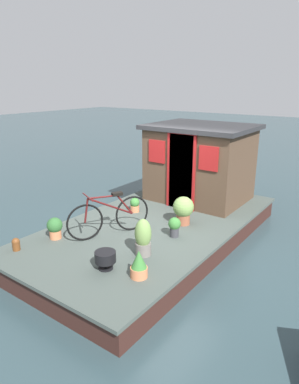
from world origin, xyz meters
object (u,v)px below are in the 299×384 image
Objects in this scene: houseboat_cabin at (200,162)px; mooring_bollard at (16,244)px; potted_plant_basil at (143,238)px; charcoal_grill at (105,257)px; bicycle at (109,216)px; potted_plant_thyme at (183,209)px; potted_plant_ivy at (139,265)px; potted_plant_succulent at (174,226)px; potted_plant_sage at (135,205)px; potted_plant_mint at (55,227)px.

mooring_bollard is (-4.32, 1.21, -0.80)m from houseboat_cabin.
charcoal_grill is at bearing 164.78° from potted_plant_basil.
bicycle is 2.35× the size of potted_plant_basil.
potted_plant_basil is at bearing -168.18° from houseboat_cabin.
potted_plant_thyme reaches higher than mooring_bollard.
potted_plant_ivy is 1.54m from potted_plant_succulent.
potted_plant_sage is at bearing 39.60° from potted_plant_ivy.
mooring_bollard is (-0.71, 0.17, -0.10)m from potted_plant_mint.
potted_plant_ivy is (-3.76, -1.03, -0.72)m from houseboat_cabin.
mooring_bollard is at bearing 166.86° from potted_plant_mint.
houseboat_cabin reaches higher than bicycle.
potted_plant_basil reaches higher than mooring_bollard.
potted_plant_sage is at bearing 156.92° from houseboat_cabin.
potted_plant_sage is 2.51m from charcoal_grill.
potted_plant_thyme is at bearing 5.03° from potted_plant_basil.
potted_plant_succulent is (-0.59, -1.41, 0.05)m from potted_plant_sage.
potted_plant_mint is 1.98m from potted_plant_sage.
potted_plant_ivy reaches higher than potted_plant_sage.
potted_plant_basil is at bearing -137.77° from potted_plant_sage.
potted_plant_thyme is 1.75× the size of charcoal_grill.
potted_plant_mint is 2.08m from potted_plant_ivy.
charcoal_grill is (-2.24, 0.06, -0.13)m from potted_plant_thyme.
potted_plant_thyme is at bearing -88.89° from potted_plant_sage.
mooring_bollard is (-0.56, 2.24, -0.09)m from potted_plant_ivy.
potted_plant_basil is 0.75m from charcoal_grill.
potted_plant_ivy is at bearing -166.65° from potted_plant_thyme.
bicycle is at bearing 122.36° from potted_plant_succulent.
charcoal_grill is (-0.71, 0.19, -0.11)m from potted_plant_basil.
potted_plant_sage is 2.71m from mooring_bollard.
potted_plant_sage is 0.97× the size of charcoal_grill.
potted_plant_thyme is at bearing 16.14° from potted_plant_succulent.
charcoal_grill is at bearing -100.02° from potted_plant_mint.
bicycle is 1.53m from potted_plant_thyme.
houseboat_cabin is 6.33× the size of potted_plant_succulent.
bicycle is 1.23m from potted_plant_succulent.
bicycle is 1.69m from mooring_bollard.
potted_plant_sage is 2.73m from potted_plant_ivy.
potted_plant_mint is at bearing 163.94° from houseboat_cabin.
potted_plant_succulent is (0.65, -1.03, -0.17)m from bicycle.
potted_plant_succulent reaches higher than mooring_bollard.
potted_plant_thyme is at bearing -32.82° from mooring_bollard.
bicycle is 3.99× the size of potted_plant_succulent.
potted_plant_mint is at bearing 134.60° from bicycle.
potted_plant_succulent is at bearing -162.59° from houseboat_cabin.
potted_plant_sage reaches higher than charcoal_grill.
potted_plant_basil reaches higher than potted_plant_sage.
charcoal_grill is (-0.12, 0.56, -0.01)m from potted_plant_ivy.
potted_plant_ivy reaches higher than charcoal_grill.
houseboat_cabin is 7.42× the size of potted_plant_sage.
potted_plant_thyme is 2.25m from charcoal_grill.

